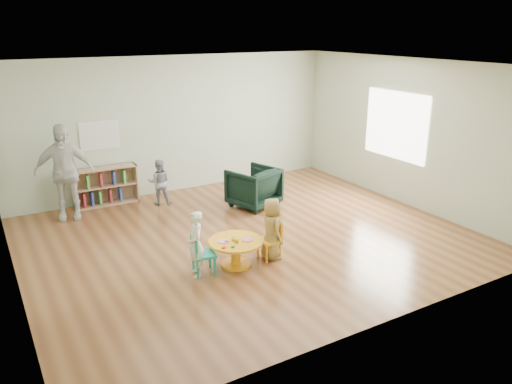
% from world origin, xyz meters
% --- Properties ---
extents(room, '(7.10, 7.00, 2.80)m').
position_xyz_m(room, '(0.01, 0.00, 1.89)').
color(room, brown).
rests_on(room, ground).
extents(activity_table, '(0.79, 0.79, 0.44)m').
position_xyz_m(activity_table, '(-0.66, -0.79, 0.28)').
color(activity_table, '#FFA915').
rests_on(activity_table, ground).
extents(kid_chair_left, '(0.35, 0.35, 0.58)m').
position_xyz_m(kid_chair_left, '(-1.21, -0.77, 0.31)').
color(kid_chair_left, teal).
rests_on(kid_chair_left, ground).
extents(kid_chair_right, '(0.32, 0.32, 0.57)m').
position_xyz_m(kid_chair_right, '(-0.07, -0.82, 0.31)').
color(kid_chair_right, '#FFA915').
rests_on(kid_chair_right, ground).
extents(bookshelf, '(1.20, 0.30, 0.75)m').
position_xyz_m(bookshelf, '(-1.61, 2.86, 0.37)').
color(bookshelf, '#A37C5A').
rests_on(bookshelf, ground).
extents(alphabet_poster, '(0.74, 0.01, 0.54)m').
position_xyz_m(alphabet_poster, '(-1.60, 2.98, 1.35)').
color(alphabet_poster, white).
rests_on(alphabet_poster, ground).
extents(armchair, '(1.04, 1.06, 0.77)m').
position_xyz_m(armchair, '(0.84, 1.28, 0.38)').
color(armchair, black).
rests_on(armchair, ground).
extents(child_left, '(0.30, 0.39, 0.95)m').
position_xyz_m(child_left, '(-1.28, -0.78, 0.47)').
color(child_left, white).
rests_on(child_left, ground).
extents(child_right, '(0.35, 0.49, 0.95)m').
position_xyz_m(child_right, '(-0.08, -0.84, 0.48)').
color(child_right, yellow).
rests_on(child_right, ground).
extents(toddler, '(0.54, 0.49, 0.91)m').
position_xyz_m(toddler, '(-0.70, 2.30, 0.45)').
color(toddler, '#1C2846').
rests_on(toddler, ground).
extents(adult_caretaker, '(1.10, 0.67, 1.75)m').
position_xyz_m(adult_caretaker, '(-2.40, 2.43, 0.87)').
color(adult_caretaker, silver).
rests_on(adult_caretaker, ground).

